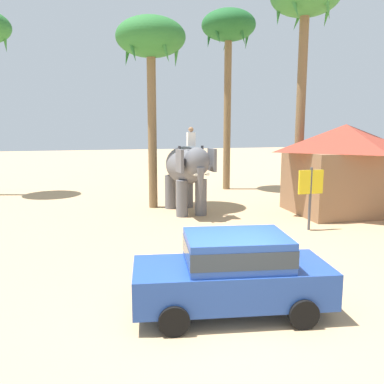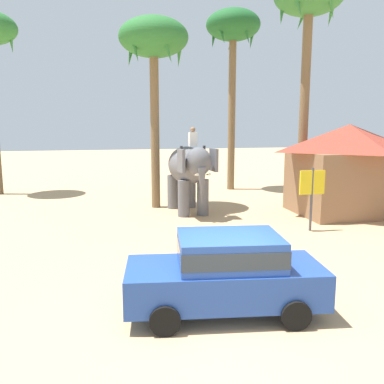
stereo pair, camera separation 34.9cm
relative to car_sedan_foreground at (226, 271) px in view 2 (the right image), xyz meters
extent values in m
plane|color=tan|center=(-0.19, -0.47, -0.93)|extent=(120.00, 120.00, 0.00)
cube|color=#23479E|center=(-0.04, 0.01, -0.25)|extent=(4.30, 2.27, 0.76)
cube|color=#23479E|center=(0.06, -0.01, 0.45)|extent=(2.30, 1.85, 0.64)
cube|color=#2D3842|center=(0.06, -0.01, 0.45)|extent=(2.33, 1.87, 0.35)
cylinder|color=black|center=(-1.42, -0.65, -0.63)|extent=(0.62, 0.26, 0.60)
cylinder|color=black|center=(-1.17, 1.03, -0.63)|extent=(0.62, 0.26, 0.60)
cylinder|color=black|center=(1.10, -1.02, -0.63)|extent=(0.62, 0.26, 0.60)
cylinder|color=black|center=(1.34, 0.66, -0.63)|extent=(0.62, 0.26, 0.60)
ellipsoid|color=slate|center=(1.44, 10.16, 1.22)|extent=(1.82, 3.21, 1.70)
cylinder|color=slate|center=(1.94, 9.26, -0.13)|extent=(0.52, 0.52, 1.60)
cylinder|color=slate|center=(1.06, 9.20, -0.13)|extent=(0.52, 0.52, 1.60)
cylinder|color=slate|center=(1.81, 11.12, -0.13)|extent=(0.52, 0.52, 1.60)
cylinder|color=slate|center=(0.93, 11.06, -0.13)|extent=(0.52, 0.52, 1.60)
ellipsoid|color=slate|center=(1.55, 8.54, 1.52)|extent=(1.17, 1.08, 1.20)
cube|color=slate|center=(2.26, 8.69, 1.57)|extent=(0.18, 0.81, 0.96)
cube|color=slate|center=(0.83, 8.58, 1.57)|extent=(0.18, 0.81, 0.96)
cone|color=slate|center=(1.59, 8.09, 0.52)|extent=(0.39, 0.39, 1.60)
cone|color=beige|center=(1.84, 8.16, 1.02)|extent=(0.16, 0.57, 0.21)
cone|color=beige|center=(1.32, 8.12, 1.02)|extent=(0.16, 0.57, 0.21)
cube|color=white|center=(1.50, 9.31, 2.42)|extent=(0.36, 0.26, 0.60)
sphere|color=#8E6647|center=(1.50, 9.31, 2.84)|extent=(0.22, 0.22, 0.22)
cylinder|color=#333338|center=(2.02, 9.35, 1.87)|extent=(0.12, 0.12, 0.55)
cylinder|color=#333338|center=(0.98, 9.27, 1.87)|extent=(0.12, 0.12, 0.55)
cone|color=#286B2D|center=(-6.96, 17.37, 7.79)|extent=(0.40, 0.92, 1.64)
cylinder|color=brown|center=(0.17, 11.49, 2.94)|extent=(0.41, 0.41, 7.73)
ellipsoid|color=#286B2D|center=(0.17, 11.49, 7.00)|extent=(3.20, 3.20, 1.80)
cone|color=#286B2D|center=(1.37, 11.49, 6.50)|extent=(0.40, 0.92, 1.64)
cone|color=#286B2D|center=(0.54, 12.63, 6.50)|extent=(0.91, 0.57, 1.67)
cone|color=#286B2D|center=(-0.80, 12.19, 6.50)|extent=(0.73, 0.83, 1.69)
cone|color=#286B2D|center=(-0.80, 10.78, 6.50)|extent=(0.73, 0.83, 1.69)
cone|color=#286B2D|center=(0.54, 10.35, 6.50)|extent=(0.91, 0.57, 1.67)
cylinder|color=brown|center=(5.53, 16.02, 3.86)|extent=(0.43, 0.43, 9.58)
ellipsoid|color=#1E5B28|center=(5.53, 16.02, 8.85)|extent=(3.20, 3.20, 1.80)
cone|color=#1E5B28|center=(6.73, 16.02, 8.35)|extent=(0.40, 0.92, 1.64)
cone|color=#1E5B28|center=(5.90, 17.16, 8.35)|extent=(0.91, 0.57, 1.67)
cone|color=#1E5B28|center=(4.56, 16.73, 8.35)|extent=(0.73, 0.83, 1.69)
cone|color=#1E5B28|center=(4.56, 15.32, 8.35)|extent=(0.73, 0.83, 1.69)
cone|color=#1E5B28|center=(5.90, 14.88, 8.35)|extent=(0.91, 0.57, 1.67)
cylinder|color=brown|center=(7.10, 10.03, 3.87)|extent=(0.44, 0.44, 9.60)
cone|color=#337A38|center=(8.30, 10.03, 8.37)|extent=(0.40, 0.92, 1.64)
cone|color=#337A38|center=(7.47, 11.17, 8.37)|extent=(0.91, 0.57, 1.67)
cone|color=#337A38|center=(6.13, 10.74, 8.37)|extent=(0.73, 0.83, 1.69)
cone|color=#337A38|center=(6.13, 9.33, 8.37)|extent=(0.73, 0.83, 1.69)
cube|color=#8C6647|center=(8.31, 8.13, 0.47)|extent=(4.51, 3.74, 2.80)
pyramid|color=#9E3828|center=(8.31, 8.13, 2.47)|extent=(5.13, 4.35, 1.20)
cylinder|color=#4C4C51|center=(5.22, 5.72, 0.27)|extent=(0.10, 0.10, 2.40)
cube|color=yellow|center=(5.22, 5.72, 0.92)|extent=(1.00, 0.08, 0.90)
camera|label=1|loc=(-2.89, -7.60, 3.02)|focal=37.66mm
camera|label=2|loc=(-2.55, -7.69, 3.02)|focal=37.66mm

